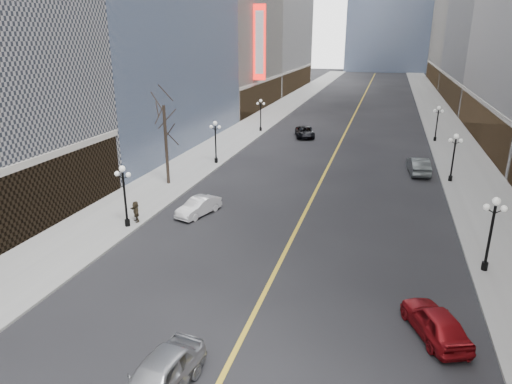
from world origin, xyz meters
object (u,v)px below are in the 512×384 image
Objects in this scene: streetlamp_west_1 at (124,190)px; streetlamp_west_2 at (216,138)px; streetlamp_west_3 at (261,112)px; car_nb_far at (305,132)px; streetlamp_east_2 at (454,153)px; streetlamp_east_3 at (437,120)px; car_nb_mid at (199,207)px; car_nb_near at (158,377)px; streetlamp_east_1 at (492,227)px; car_sb_far at (418,166)px; car_sb_mid at (435,322)px.

streetlamp_west_1 is 1.00× the size of streetlamp_west_2.
car_nb_far is (6.75, -1.79, -2.19)m from streetlamp_west_3.
streetlamp_east_2 is 1.00× the size of streetlamp_east_3.
car_nb_mid is at bearing 43.88° from streetlamp_west_1.
streetlamp_east_3 is at bearing 76.23° from car_nb_mid.
streetlamp_west_3 is 0.94× the size of car_nb_near.
streetlamp_west_2 is at bearing 114.32° from car_nb_near.
streetlamp_east_1 is 18.00m from streetlamp_east_2.
car_sb_far is (-2.80, -15.80, -2.07)m from streetlamp_east_3.
car_nb_mid is 19.70m from car_sb_mid.
car_sb_far reaches higher than car_sb_mid.
streetlamp_east_3 is 1.11× the size of car_nb_mid.
streetlamp_west_2 is 1.00× the size of streetlamp_west_3.
streetlamp_east_2 is 1.04× the size of car_sb_mid.
car_sb_mid is (-3.31, -43.20, -2.16)m from streetlamp_east_3.
car_nb_near is at bearing 66.55° from car_sb_far.
car_sb_far is at bearing -114.53° from car_sb_mid.
streetlamp_east_2 is 1.00× the size of streetlamp_west_2.
car_nb_far is 43.57m from car_sb_mid.
streetlamp_west_3 is 0.90× the size of car_sb_far.
streetlamp_west_1 is (-23.60, -36.00, 0.00)m from streetlamp_east_3.
car_sb_far reaches higher than car_nb_near.
streetlamp_east_1 is at bearing 92.26° from car_sb_far.
car_sb_far is (20.80, 20.20, -2.07)m from streetlamp_west_1.
car_nb_far is 1.01× the size of car_sb_far.
streetlamp_west_1 is 17.25m from car_nb_near.
car_nb_far is (2.80, 30.42, 0.03)m from car_nb_mid.
streetlamp_west_1 is at bearing -123.25° from streetlamp_east_3.
car_nb_mid is (3.94, -32.21, -2.23)m from streetlamp_west_3.
streetlamp_east_2 and streetlamp_east_3 have the same top height.
streetlamp_east_1 is 1.04× the size of car_sb_mid.
streetlamp_east_3 is at bearing 56.75° from streetlamp_west_1.
streetlamp_east_2 and streetlamp_west_3 have the same top height.
streetlamp_east_3 is at bearing 90.00° from streetlamp_east_2.
streetlamp_west_1 is at bearing -43.01° from car_sb_mid.
streetlamp_east_1 and streetlamp_west_1 have the same top height.
streetlamp_east_2 is at bearing 136.25° from car_sb_far.
car_nb_far is (-16.85, -1.79, -2.19)m from streetlamp_east_3.
streetlamp_east_2 reaches higher than car_nb_far.
streetlamp_east_1 is 20.50m from car_sb_far.
streetlamp_east_2 is 34.94m from car_nb_near.
car_sb_far is at bearing -100.05° from streetlamp_east_3.
car_sb_far is at bearing 97.89° from streetlamp_east_1.
streetlamp_east_3 is 1.00× the size of streetlamp_west_3.
streetlamp_east_3 is at bearing -117.85° from car_sb_mid.
car_sb_mid is at bearing -51.16° from streetlamp_west_2.
streetlamp_west_2 is 33.57m from car_nb_near.
car_nb_far is (-16.85, 16.21, -2.19)m from streetlamp_east_2.
car_nb_near is at bearing -55.08° from streetlamp_west_1.
streetlamp_east_1 reaches higher than car_nb_near.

